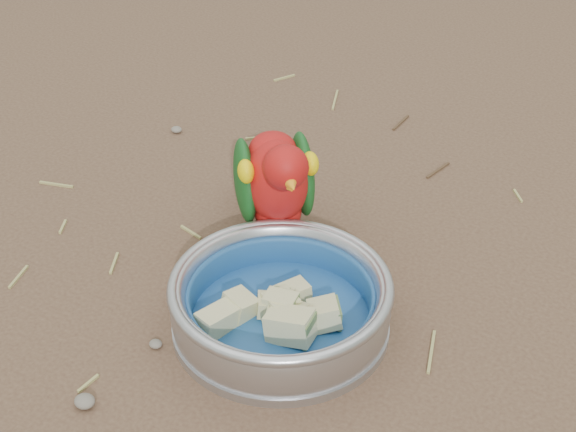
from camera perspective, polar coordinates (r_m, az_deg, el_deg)
The scene contains 6 objects.
ground at distance 0.97m, azimuth 0.54°, elevation -4.90°, with size 60.00×60.00×0.00m, color brown.
food_bowl at distance 0.92m, azimuth -0.47°, elevation -6.87°, with size 0.23×0.23×0.02m, color #B2B2BA.
bowl_wall at distance 0.90m, azimuth -0.48°, elevation -5.44°, with size 0.23×0.23×0.04m, color #B2B2BA, non-canonical shape.
fruit_wedges at distance 0.90m, azimuth -0.48°, elevation -5.78°, with size 0.14×0.14×0.03m, color beige, non-canonical shape.
lory_parrot at distance 0.99m, azimuth -0.75°, elevation 1.65°, with size 0.09×0.19×0.15m, color #AB1211, non-canonical shape.
ground_debris at distance 1.01m, azimuth 1.50°, elevation -2.74°, with size 0.90×0.80×0.01m, color #9F9756, non-canonical shape.
Camera 1 is at (0.37, -0.65, 0.62)m, focal length 55.00 mm.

